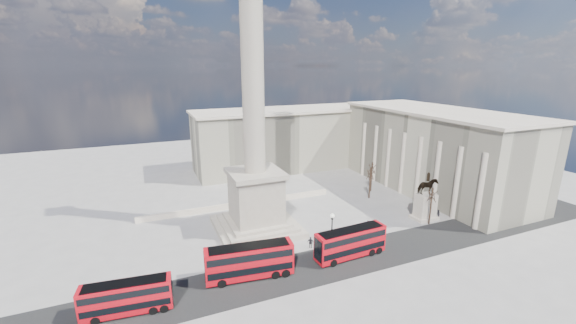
# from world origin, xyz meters

# --- Properties ---
(ground) EXTENTS (180.00, 180.00, 0.00)m
(ground) POSITION_xyz_m (0.00, 0.00, 0.00)
(ground) COLOR #9D9995
(ground) RESTS_ON ground
(asphalt_road) EXTENTS (120.00, 9.00, 0.01)m
(asphalt_road) POSITION_xyz_m (5.00, -10.00, 0.00)
(asphalt_road) COLOR #262626
(asphalt_road) RESTS_ON ground
(nelsons_column) EXTENTS (14.00, 14.00, 49.85)m
(nelsons_column) POSITION_xyz_m (0.00, 5.00, 12.92)
(nelsons_column) COLOR #B0A592
(nelsons_column) RESTS_ON ground
(balustrade_wall) EXTENTS (40.00, 0.60, 1.10)m
(balustrade_wall) POSITION_xyz_m (0.00, 16.00, 0.55)
(balustrade_wall) COLOR beige
(balustrade_wall) RESTS_ON ground
(building_east) EXTENTS (19.00, 46.00, 18.60)m
(building_east) POSITION_xyz_m (45.00, 10.00, 9.32)
(building_east) COLOR beige
(building_east) RESTS_ON ground
(building_northeast) EXTENTS (51.00, 17.00, 16.60)m
(building_northeast) POSITION_xyz_m (20.00, 40.00, 8.32)
(building_northeast) COLOR beige
(building_northeast) RESTS_ON ground
(red_bus_a) EXTENTS (10.22, 3.37, 4.07)m
(red_bus_a) POSITION_xyz_m (-20.64, -10.38, 2.13)
(red_bus_a) COLOR red
(red_bus_a) RESTS_ON ground
(red_bus_b) EXTENTS (12.12, 4.11, 4.82)m
(red_bus_b) POSITION_xyz_m (-5.38, -8.96, 2.53)
(red_bus_b) COLOR red
(red_bus_b) RESTS_ON ground
(red_bus_c) EXTENTS (11.44, 3.18, 4.59)m
(red_bus_c) POSITION_xyz_m (10.24, -9.62, 2.41)
(red_bus_c) COLOR red
(red_bus_c) RESTS_ON ground
(victorian_lamp) EXTENTS (0.62, 0.62, 7.24)m
(victorian_lamp) POSITION_xyz_m (7.32, -8.82, 4.26)
(victorian_lamp) COLOR black
(victorian_lamp) RESTS_ON ground
(equestrian_statue) EXTENTS (4.48, 3.36, 9.21)m
(equestrian_statue) POSITION_xyz_m (30.74, -3.17, 3.24)
(equestrian_statue) COLOR beige
(equestrian_statue) RESTS_ON ground
(bare_tree_near) EXTENTS (1.69, 1.69, 7.38)m
(bare_tree_near) POSITION_xyz_m (29.89, -5.34, 5.82)
(bare_tree_near) COLOR #332319
(bare_tree_near) RESTS_ON ground
(bare_tree_mid) EXTENTS (1.89, 1.89, 7.18)m
(bare_tree_mid) POSITION_xyz_m (27.51, 9.94, 5.65)
(bare_tree_mid) COLOR #332319
(bare_tree_mid) RESTS_ON ground
(bare_tree_far) EXTENTS (1.77, 1.77, 7.25)m
(bare_tree_far) POSITION_xyz_m (30.51, 13.54, 5.71)
(bare_tree_far) COLOR #332319
(bare_tree_far) RESTS_ON ground
(pedestrian_walking) EXTENTS (0.63, 0.44, 1.64)m
(pedestrian_walking) POSITION_xyz_m (18.26, -2.72, 0.82)
(pedestrian_walking) COLOR #26242A
(pedestrian_walking) RESTS_ON ground
(pedestrian_standing) EXTENTS (1.10, 1.09, 1.79)m
(pedestrian_standing) POSITION_xyz_m (33.12, -4.17, 0.90)
(pedestrian_standing) COLOR #26242A
(pedestrian_standing) RESTS_ON ground
(pedestrian_crossing) EXTENTS (1.17, 1.07, 1.92)m
(pedestrian_crossing) POSITION_xyz_m (5.85, -4.87, 0.96)
(pedestrian_crossing) COLOR #26242A
(pedestrian_crossing) RESTS_ON ground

